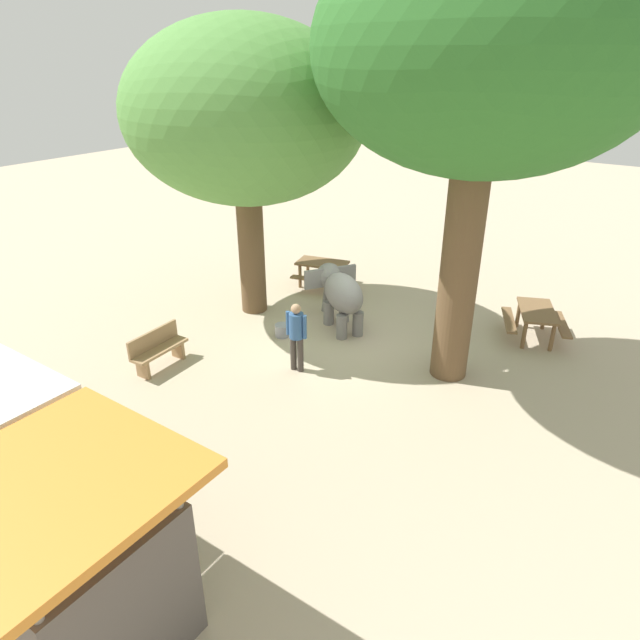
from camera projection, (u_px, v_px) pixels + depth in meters
name	position (u px, v px, depth m)	size (l,w,h in m)	color
ground_plane	(342.00, 339.00, 13.75)	(60.00, 60.00, 0.00)	#BAA88C
elephant	(340.00, 292.00, 14.03)	(2.04, 1.89, 1.49)	slate
person_handler	(296.00, 332.00, 12.02)	(0.51, 0.32, 1.62)	#3F3833
shade_tree_main	(485.00, 52.00, 9.49)	(6.25, 5.73, 8.74)	brown
shade_tree_secondary	(244.00, 115.00, 13.13)	(6.06, 5.55, 7.29)	brown
wooden_bench	(158.00, 348.00, 12.36)	(0.46, 1.42, 0.88)	#9E7A51
picnic_table_near	(536.00, 317.00, 13.56)	(1.95, 1.96, 0.78)	brown
picnic_table_far	(322.00, 268.00, 16.63)	(1.81, 1.80, 0.78)	brown
market_stall_orange	(78.00, 574.00, 6.22)	(2.50, 2.50, 2.52)	#59514C
feed_bucket	(282.00, 330.00, 13.83)	(0.36, 0.36, 0.32)	gray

